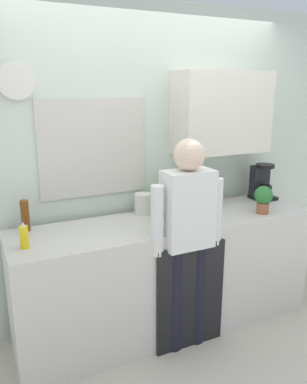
{
  "coord_description": "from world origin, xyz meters",
  "views": [
    {
      "loc": [
        -1.34,
        -2.23,
        1.93
      ],
      "look_at": [
        -0.15,
        0.25,
        1.18
      ],
      "focal_mm": 36.05,
      "sensor_mm": 36.0,
      "label": 1
    }
  ],
  "objects": [
    {
      "name": "back_wall_assembly",
      "position": [
        0.08,
        0.7,
        1.37
      ],
      "size": [
        4.03,
        0.42,
        2.6
      ],
      "color": "silver",
      "rests_on": "ground_plane"
    },
    {
      "name": "ground_plane",
      "position": [
        0.0,
        0.0,
        0.0
      ],
      "size": [
        8.0,
        8.0,
        0.0
      ],
      "primitive_type": "plane",
      "color": "beige"
    },
    {
      "name": "storage_canister",
      "position": [
        -0.11,
        0.53,
        1.01
      ],
      "size": [
        0.14,
        0.14,
        0.17
      ],
      "primitive_type": "cylinder",
      "color": "silver",
      "rests_on": "kitchen_counter"
    },
    {
      "name": "coffee_maker",
      "position": [
        1.08,
        0.47,
        1.07
      ],
      "size": [
        0.2,
        0.2,
        0.33
      ],
      "color": "black",
      "rests_on": "kitchen_counter"
    },
    {
      "name": "bottle_amber_beer",
      "position": [
        -1.04,
        0.54,
        1.04
      ],
      "size": [
        0.06,
        0.06,
        0.23
      ],
      "primitive_type": "cylinder",
      "color": "brown",
      "rests_on": "kitchen_counter"
    },
    {
      "name": "bottle_olive_oil",
      "position": [
        -0.08,
        0.32,
        1.05
      ],
      "size": [
        0.06,
        0.06,
        0.25
      ],
      "primitive_type": "cylinder",
      "color": "olive",
      "rests_on": "kitchen_counter"
    },
    {
      "name": "person_at_sink",
      "position": [
        0.0,
        0.0,
        0.95
      ],
      "size": [
        0.57,
        0.22,
        1.6
      ],
      "rotation": [
        0.0,
        0.0,
        0.04
      ],
      "color": "black",
      "rests_on": "ground_plane"
    },
    {
      "name": "potted_plant",
      "position": [
        0.79,
        0.12,
        1.06
      ],
      "size": [
        0.15,
        0.15,
        0.23
      ],
      "color": "#9E5638",
      "rests_on": "kitchen_counter"
    },
    {
      "name": "kitchen_counter",
      "position": [
        0.0,
        0.3,
        0.46
      ],
      "size": [
        2.43,
        0.64,
        0.93
      ],
      "primitive_type": "cube",
      "color": "beige",
      "rests_on": "ground_plane"
    },
    {
      "name": "dishwasher_panel",
      "position": [
        0.02,
        -0.03,
        0.42
      ],
      "size": [
        0.56,
        0.02,
        0.83
      ],
      "primitive_type": "cube",
      "color": "black",
      "rests_on": "ground_plane"
    },
    {
      "name": "cup_blue_mug",
      "position": [
        0.47,
        0.51,
        0.98
      ],
      "size": [
        0.08,
        0.08,
        0.1
      ],
      "primitive_type": "cylinder",
      "color": "#3351B2",
      "rests_on": "kitchen_counter"
    },
    {
      "name": "bottle_clear_soda",
      "position": [
        0.1,
        0.5,
        1.07
      ],
      "size": [
        0.09,
        0.09,
        0.28
      ],
      "primitive_type": "cylinder",
      "color": "#2D8C33",
      "rests_on": "kitchen_counter"
    },
    {
      "name": "dish_soap",
      "position": [
        -1.09,
        0.22,
        1.0
      ],
      "size": [
        0.06,
        0.06,
        0.18
      ],
      "color": "yellow",
      "rests_on": "kitchen_counter"
    }
  ]
}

